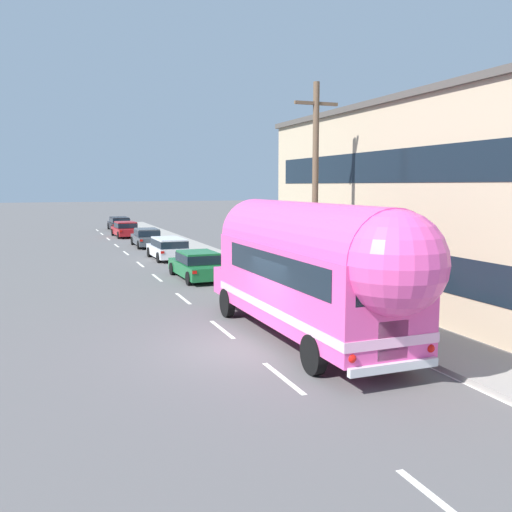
# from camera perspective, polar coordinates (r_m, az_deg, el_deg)

# --- Properties ---
(ground_plane) EXTENTS (300.00, 300.00, 0.00)m
(ground_plane) POSITION_cam_1_polar(r_m,az_deg,el_deg) (16.21, -0.98, -9.35)
(ground_plane) COLOR #565454
(lane_markings) EXTENTS (3.97, 80.00, 0.01)m
(lane_markings) POSITION_cam_1_polar(r_m,az_deg,el_deg) (29.29, -4.73, -1.91)
(lane_markings) COLOR silver
(lane_markings) RESTS_ON ground
(sidewalk_slab) EXTENTS (2.43, 90.00, 0.15)m
(sidewalk_slab) POSITION_cam_1_polar(r_m,az_deg,el_deg) (27.08, 1.93, -2.48)
(sidewalk_slab) COLOR gray
(sidewalk_slab) RESTS_ON ground
(roadside_building) EXTENTS (10.09, 20.53, 7.84)m
(roadside_building) POSITION_cam_1_polar(r_m,az_deg,el_deg) (24.77, 22.29, 5.04)
(roadside_building) COLOR tan
(roadside_building) RESTS_ON ground
(utility_pole) EXTENTS (1.80, 0.24, 8.50)m
(utility_pole) POSITION_cam_1_polar(r_m,az_deg,el_deg) (22.12, 5.99, 6.64)
(utility_pole) COLOR brown
(utility_pole) RESTS_ON ground
(painted_bus) EXTENTS (2.70, 11.13, 4.12)m
(painted_bus) POSITION_cam_1_polar(r_m,az_deg,el_deg) (16.22, 5.77, -1.04)
(painted_bus) COLOR #EA4C9E
(painted_bus) RESTS_ON ground
(car_lead) EXTENTS (2.02, 4.74, 1.37)m
(car_lead) POSITION_cam_1_polar(r_m,az_deg,el_deg) (28.02, -5.92, -0.81)
(car_lead) COLOR #196633
(car_lead) RESTS_ON ground
(car_second) EXTENTS (2.00, 4.40, 1.37)m
(car_second) POSITION_cam_1_polar(r_m,az_deg,el_deg) (35.56, -8.85, 0.91)
(car_second) COLOR white
(car_second) RESTS_ON ground
(car_third) EXTENTS (1.93, 4.79, 1.37)m
(car_third) POSITION_cam_1_polar(r_m,az_deg,el_deg) (43.40, -10.97, 1.92)
(car_third) COLOR #474C51
(car_third) RESTS_ON ground
(car_fourth) EXTENTS (2.10, 4.85, 1.37)m
(car_fourth) POSITION_cam_1_polar(r_m,az_deg,el_deg) (52.00, -13.04, 2.71)
(car_fourth) COLOR #A5191E
(car_fourth) RESTS_ON ground
(car_fifth) EXTENTS (1.97, 4.75, 1.37)m
(car_fifth) POSITION_cam_1_polar(r_m,az_deg,el_deg) (59.77, -13.64, 3.29)
(car_fifth) COLOR black
(car_fifth) RESTS_ON ground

